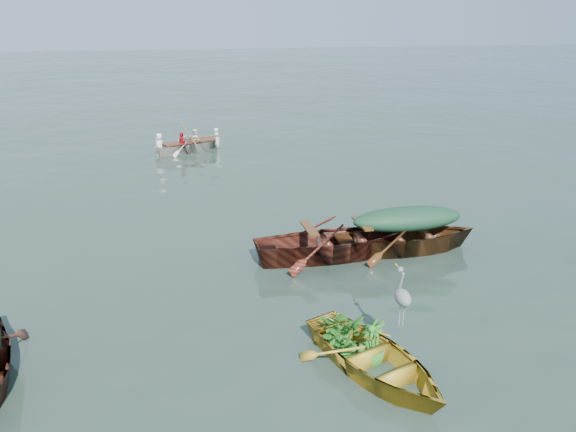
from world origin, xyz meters
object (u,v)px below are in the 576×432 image
rowed_boat (190,152)px  heron (402,307)px  yellow_dinghy (373,373)px  open_wooden_boat (335,257)px  green_tarp_boat (405,251)px

rowed_boat → heron: 14.46m
yellow_dinghy → open_wooden_boat: size_ratio=0.68×
green_tarp_boat → heron: (-1.70, -3.84, 0.91)m
yellow_dinghy → green_tarp_boat: green_tarp_boat is taller
yellow_dinghy → heron: heron is taller
yellow_dinghy → green_tarp_boat: size_ratio=0.74×
yellow_dinghy → open_wooden_boat: (0.58, 4.10, 0.00)m
green_tarp_boat → heron: bearing=156.0°
yellow_dinghy → green_tarp_boat: (2.19, 4.10, 0.00)m
heron → rowed_boat: bearing=77.7°
green_tarp_boat → rowed_boat: size_ratio=1.24×
open_wooden_boat → heron: bearing=176.3°
open_wooden_boat → green_tarp_boat: bearing=-92.2°
yellow_dinghy → heron: size_ratio=3.61×
rowed_boat → heron: bearing=167.6°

